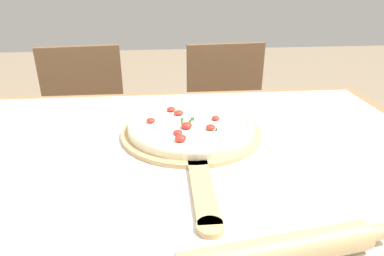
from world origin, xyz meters
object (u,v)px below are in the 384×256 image
pizza_peel (192,135)px  rolling_pin (277,251)px  chair_right (228,122)px  chair_left (86,127)px  pizza (191,125)px

pizza_peel → rolling_pin: 0.46m
pizza_peel → chair_right: bearing=71.2°
chair_left → pizza_peel: bearing=-63.7°
pizza → chair_left: (-0.45, 0.69, -0.30)m
pizza_peel → chair_right: size_ratio=0.69×
pizza → chair_left: bearing=123.1°
pizza_peel → pizza: size_ratio=1.76×
rolling_pin → chair_right: chair_right is taller
pizza → chair_right: (0.24, 0.69, -0.30)m
pizza_peel → chair_right: 0.81m
pizza_peel → pizza: (-0.00, 0.02, 0.02)m
chair_right → chair_left: bearing=175.5°
rolling_pin → chair_right: 1.21m
pizza_peel → chair_left: chair_left is taller
chair_left → chair_right: bearing=-6.0°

